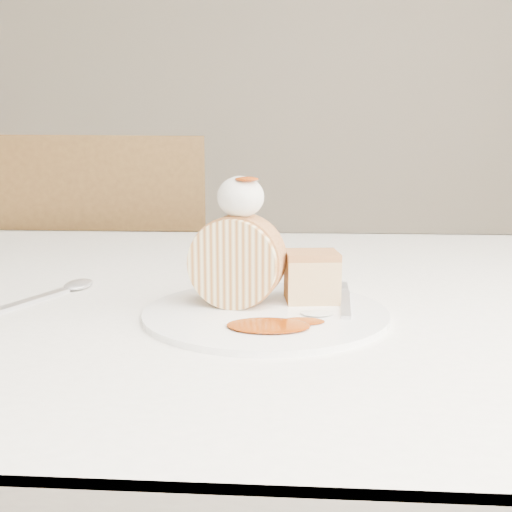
{
  "coord_description": "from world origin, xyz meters",
  "views": [
    {
      "loc": [
        0.06,
        -0.49,
        0.91
      ],
      "look_at": [
        0.02,
        0.06,
        0.81
      ],
      "focal_mm": 40.0,
      "sensor_mm": 36.0,
      "label": 1
    }
  ],
  "objects": [
    {
      "name": "spoon",
      "position": [
        -0.23,
        0.06,
        0.75
      ],
      "size": [
        0.09,
        0.18,
        0.0
      ],
      "primitive_type": "cube",
      "rotation": [
        0.0,
        0.0,
        -0.34
      ],
      "color": "silver",
      "rests_on": "table"
    },
    {
      "name": "plate",
      "position": [
        0.03,
        0.05,
        0.75
      ],
      "size": [
        0.27,
        0.27,
        0.01
      ],
      "primitive_type": "cylinder",
      "rotation": [
        0.0,
        0.0,
        0.11
      ],
      "color": "white",
      "rests_on": "table"
    },
    {
      "name": "cake_chunk",
      "position": [
        0.08,
        0.09,
        0.78
      ],
      "size": [
        0.06,
        0.05,
        0.04
      ],
      "primitive_type": "cube",
      "rotation": [
        0.0,
        0.0,
        0.11
      ],
      "color": "#C07A48",
      "rests_on": "plate"
    },
    {
      "name": "fork",
      "position": [
        0.11,
        0.07,
        0.76
      ],
      "size": [
        0.03,
        0.14,
        0.0
      ],
      "primitive_type": "cube",
      "rotation": [
        0.0,
        0.0,
        -0.08
      ],
      "color": "silver",
      "rests_on": "plate"
    },
    {
      "name": "caramel_pool",
      "position": [
        0.04,
        -0.01,
        0.76
      ],
      "size": [
        0.08,
        0.06,
        0.0
      ],
      "primitive_type": null,
      "rotation": [
        0.0,
        0.0,
        0.11
      ],
      "color": "#862E05",
      "rests_on": "plate"
    },
    {
      "name": "chair_far",
      "position": [
        -0.39,
        0.85,
        0.54
      ],
      "size": [
        0.54,
        0.54,
        0.95
      ],
      "rotation": [
        0.0,
        0.0,
        3.4
      ],
      "color": "brown",
      "rests_on": "ground"
    },
    {
      "name": "roulade_slice",
      "position": [
        0.0,
        0.07,
        0.8
      ],
      "size": [
        0.1,
        0.06,
        0.09
      ],
      "primitive_type": "cylinder",
      "rotation": [
        1.57,
        0.0,
        -0.16
      ],
      "color": "beige",
      "rests_on": "plate"
    },
    {
      "name": "whipped_cream",
      "position": [
        0.01,
        0.07,
        0.87
      ],
      "size": [
        0.05,
        0.05,
        0.04
      ],
      "primitive_type": "ellipsoid",
      "color": "white",
      "rests_on": "roulade_slice"
    },
    {
      "name": "caramel_drizzle",
      "position": [
        0.01,
        0.06,
        0.89
      ],
      "size": [
        0.02,
        0.02,
        0.01
      ],
      "primitive_type": "ellipsoid",
      "color": "#862E05",
      "rests_on": "whipped_cream"
    },
    {
      "name": "table",
      "position": [
        0.0,
        0.2,
        0.66
      ],
      "size": [
        1.4,
        0.9,
        0.75
      ],
      "color": "white",
      "rests_on": "ground"
    }
  ]
}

